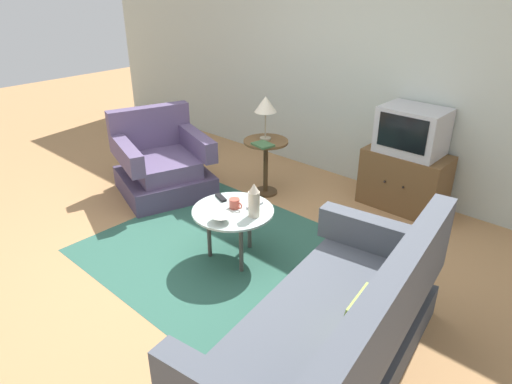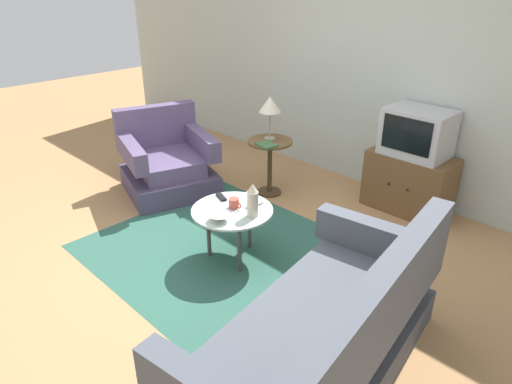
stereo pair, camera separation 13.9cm
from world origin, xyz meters
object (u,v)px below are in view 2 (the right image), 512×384
at_px(mug, 234,203).
at_px(vase, 253,201).
at_px(bowl, 220,218).
at_px(tv_stand, 409,183).
at_px(couch, 322,338).
at_px(book, 267,145).
at_px(tv_remote_dark, 221,197).
at_px(table_lamp, 270,105).
at_px(television, 418,132).
at_px(side_table, 270,156).
at_px(tv_remote_silver, 254,205).
at_px(armchair, 167,164).
at_px(coffee_table, 232,215).

bearing_deg(mug, vase, 2.00).
bearing_deg(bowl, tv_stand, 75.09).
bearing_deg(bowl, couch, -13.86).
distance_m(couch, book, 2.45).
bearing_deg(vase, tv_stand, 77.02).
bearing_deg(tv_remote_dark, mug, -171.48).
relative_size(bowl, book, 0.74).
bearing_deg(table_lamp, mug, -59.66).
height_order(television, book, television).
bearing_deg(tv_remote_dark, television, -95.22).
distance_m(side_table, tv_stand, 1.46).
bearing_deg(tv_remote_dark, tv_stand, -95.39).
height_order(tv_remote_dark, tv_remote_silver, same).
height_order(table_lamp, tv_remote_dark, table_lamp).
relative_size(couch, bowl, 11.41).
distance_m(side_table, table_lamp, 0.55).
bearing_deg(armchair, bowl, 87.40).
bearing_deg(television, bowl, -104.81).
relative_size(television, bowl, 3.53).
relative_size(table_lamp, mug, 3.54).
bearing_deg(couch, vase, 55.91).
xyz_separation_m(armchair, side_table, (0.89, 0.72, 0.14)).
bearing_deg(tv_remote_silver, vase, 40.76).
xyz_separation_m(side_table, table_lamp, (-0.03, 0.02, 0.55)).
distance_m(tv_stand, mug, 1.95).
bearing_deg(bowl, armchair, 158.89).
distance_m(tv_stand, bowl, 2.15).
distance_m(armchair, mug, 1.59).
xyz_separation_m(vase, mug, (-0.21, -0.01, -0.10)).
relative_size(vase, book, 1.24).
bearing_deg(couch, television, 8.42).
xyz_separation_m(television, table_lamp, (-1.29, -0.71, 0.16)).
relative_size(armchair, book, 4.96).
relative_size(side_table, bowl, 3.58).
xyz_separation_m(couch, coffee_table, (-1.33, 0.51, 0.12)).
bearing_deg(couch, tv_stand, 8.51).
xyz_separation_m(side_table, tv_remote_dark, (0.42, -1.07, 0.03)).
relative_size(side_table, vase, 2.15).
xyz_separation_m(coffee_table, table_lamp, (-0.67, 1.17, 0.57)).
height_order(coffee_table, table_lamp, table_lamp).
xyz_separation_m(couch, book, (-1.89, 1.51, 0.33)).
bearing_deg(book, table_lamp, 134.56).
relative_size(vase, bowl, 1.66).
relative_size(television, vase, 2.12).
relative_size(tv_remote_dark, tv_remote_silver, 0.96).
bearing_deg(tv_remote_silver, armchair, -98.50).
height_order(coffee_table, book, book).
xyz_separation_m(coffee_table, tv_stand, (0.62, 1.87, -0.12)).
bearing_deg(book, vase, -41.24).
distance_m(vase, tv_remote_dark, 0.44).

